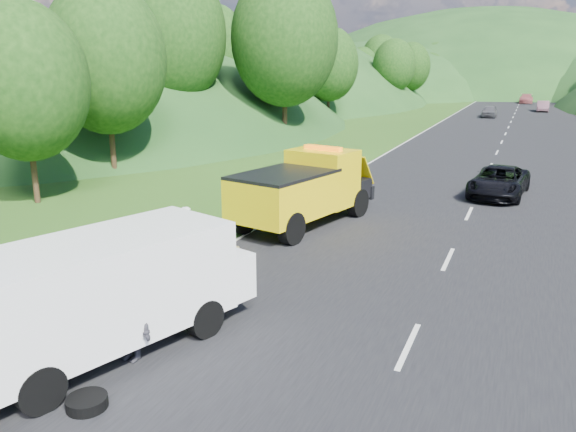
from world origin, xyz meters
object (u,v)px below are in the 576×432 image
at_px(child, 237,281).
at_px(passing_suv, 498,196).
at_px(woman, 190,262).
at_px(spare_tire, 88,409).
at_px(tow_truck, 305,188).
at_px(worker, 131,361).
at_px(white_van, 104,289).
at_px(suitcase, 182,259).

xyz_separation_m(child, passing_suv, (5.95, 13.93, 0.00)).
distance_m(woman, spare_tire, 7.52).
height_order(tow_truck, worker, tow_truck).
relative_size(woman, spare_tire, 2.42).
bearing_deg(spare_tire, white_van, 119.73).
height_order(tow_truck, white_van, tow_truck).
distance_m(child, spare_tire, 6.29).
height_order(woman, suitcase, woman).
bearing_deg(passing_suv, spare_tire, -99.69).
relative_size(child, spare_tire, 1.40).
xyz_separation_m(tow_truck, passing_suv, (6.39, 7.80, -1.37)).
xyz_separation_m(worker, suitcase, (-2.04, 4.96, 0.28)).
bearing_deg(passing_suv, white_van, -103.86).
height_order(white_van, child, white_van).
relative_size(suitcase, passing_suv, 0.12).
bearing_deg(woman, passing_suv, -51.07).
bearing_deg(white_van, tow_truck, 107.18).
distance_m(tow_truck, worker, 10.88).
height_order(tow_truck, spare_tire, tow_truck).
bearing_deg(passing_suv, suitcase, -114.62).
height_order(worker, passing_suv, worker).
bearing_deg(white_van, suitcase, 124.15).
relative_size(suitcase, spare_tire, 0.80).
bearing_deg(worker, woman, 118.88).
height_order(worker, suitcase, worker).
bearing_deg(suitcase, spare_tire, -69.88).
relative_size(spare_tire, passing_suv, 0.15).
distance_m(white_van, passing_suv, 19.61).
bearing_deg(worker, child, 98.49).
distance_m(woman, passing_suv, 15.36).
relative_size(worker, spare_tire, 2.65).
xyz_separation_m(woman, child, (2.06, -0.82, 0.00)).
xyz_separation_m(tow_truck, child, (0.43, -6.13, -1.37)).
bearing_deg(white_van, child, 100.78).
bearing_deg(child, woman, -177.92).
height_order(white_van, worker, white_van).
bearing_deg(spare_tire, child, 93.99).
distance_m(worker, spare_tire, 1.66).
xyz_separation_m(suitcase, passing_suv, (7.93, 13.61, -0.28)).
height_order(tow_truck, child, tow_truck).
relative_size(woman, child, 1.72).
distance_m(tow_truck, white_van, 10.65).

